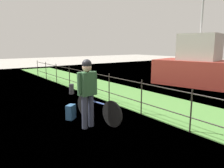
% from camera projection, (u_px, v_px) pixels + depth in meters
% --- Properties ---
extents(ground_plane, '(60.00, 60.00, 0.00)m').
position_uv_depth(ground_plane, '(66.00, 120.00, 5.79)').
color(ground_plane, '#B2ADA3').
extents(grass_strip, '(27.00, 2.40, 0.03)m').
position_uv_depth(grass_strip, '(150.00, 102.00, 7.65)').
color(grass_strip, '#569342').
rests_on(grass_strip, ground).
extents(iron_fence, '(18.04, 0.04, 1.03)m').
position_uv_depth(iron_fence, '(124.00, 90.00, 6.85)').
color(iron_fence, '#28231E').
rests_on(iron_fence, ground).
extents(bicycle_main, '(1.74, 0.32, 0.66)m').
position_uv_depth(bicycle_main, '(97.00, 108.00, 5.68)').
color(bicycle_main, black).
rests_on(bicycle_main, ground).
extents(wooden_crate, '(0.36, 0.32, 0.27)m').
position_uv_depth(wooden_crate, '(88.00, 90.00, 5.88)').
color(wooden_crate, brown).
rests_on(wooden_crate, bicycle_main).
extents(terrier_dog, '(0.32, 0.18, 0.18)m').
position_uv_depth(terrier_dog, '(88.00, 82.00, 5.83)').
color(terrier_dog, tan).
rests_on(terrier_dog, wooden_crate).
extents(cyclist_person, '(0.32, 0.54, 1.68)m').
position_uv_depth(cyclist_person, '(87.00, 88.00, 5.13)').
color(cyclist_person, '#383D51').
rests_on(cyclist_person, ground).
extents(backpack_on_paving, '(0.31, 0.33, 0.40)m').
position_uv_depth(backpack_on_paving, '(71.00, 112.00, 5.87)').
color(backpack_on_paving, '#28517A').
rests_on(backpack_on_paving, ground).
extents(mooring_bollard, '(0.20, 0.20, 0.42)m').
position_uv_depth(mooring_bollard, '(72.00, 89.00, 8.89)').
color(mooring_bollard, '#38383D').
rests_on(mooring_bollard, ground).
extents(moored_boat_near, '(4.52, 3.31, 4.17)m').
position_uv_depth(moored_boat_near, '(198.00, 66.00, 10.87)').
color(moored_boat_near, '#9E3328').
rests_on(moored_boat_near, ground).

